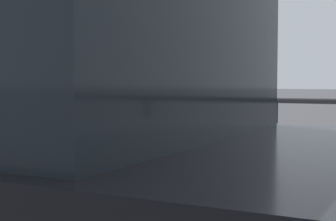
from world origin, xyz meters
The scene contains 4 objects.
parking_meter centered at (0.09, 0.48, 1.23)m, with size 0.17×0.18×1.53m.
pedestrian_at_meter centered at (-0.40, 0.64, 1.14)m, with size 0.71×0.45×1.75m.
parked_hatchback_black centered at (-0.03, -1.35, 0.92)m, with size 4.00×1.76×1.81m.
background_railing centered at (0.00, 2.63, 0.87)m, with size 24.06×0.06×1.04m.
Camera 1 is at (1.58, -3.04, 1.37)m, focal length 55.23 mm.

